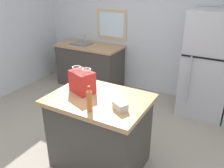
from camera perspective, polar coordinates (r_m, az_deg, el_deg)
name	(u,v)px	position (r m, az deg, el deg)	size (l,w,h in m)	color
ground	(86,156)	(3.24, -6.31, -16.94)	(5.97, 5.97, 0.00)	#9E9384
back_wall	(154,26)	(4.63, 10.17, 13.59)	(4.97, 0.13, 2.62)	silver
kitchen_island	(100,132)	(2.85, -3.00, -11.46)	(1.11, 0.82, 0.91)	#423D38
refrigerator	(208,65)	(4.10, 22.20, 4.32)	(0.73, 0.74, 1.72)	#B7B7BC
sink_counter	(90,65)	(5.05, -5.38, 4.64)	(1.37, 0.67, 1.07)	#423D38
shopping_bag	(82,82)	(2.71, -7.26, 0.58)	(0.33, 0.28, 0.30)	red
small_box	(120,106)	(2.36, 2.02, -5.45)	(0.15, 0.10, 0.08)	beige
bottle	(89,100)	(2.31, -5.50, -3.86)	(0.06, 0.06, 0.27)	#C66633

